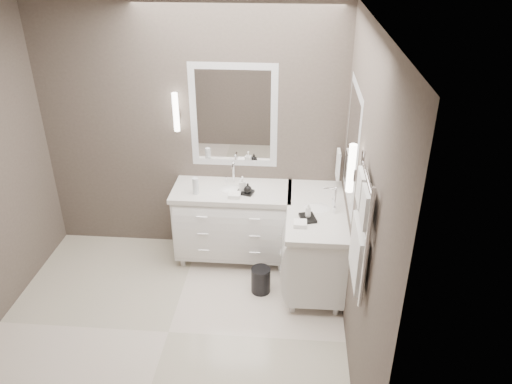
# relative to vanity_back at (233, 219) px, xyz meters

# --- Properties ---
(floor) EXTENTS (3.20, 3.00, 0.01)m
(floor) POSITION_rel_vanity_back_xyz_m (-0.45, -1.23, -0.49)
(floor) COLOR silver
(floor) RESTS_ON ground
(ceiling) EXTENTS (3.20, 3.00, 0.01)m
(ceiling) POSITION_rel_vanity_back_xyz_m (-0.45, -1.23, 2.22)
(ceiling) COLOR white
(ceiling) RESTS_ON wall_back
(wall_back) EXTENTS (3.20, 0.01, 2.70)m
(wall_back) POSITION_rel_vanity_back_xyz_m (-0.45, 0.28, 0.86)
(wall_back) COLOR #534942
(wall_back) RESTS_ON floor
(wall_front) EXTENTS (3.20, 0.01, 2.70)m
(wall_front) POSITION_rel_vanity_back_xyz_m (-0.45, -2.73, 0.86)
(wall_front) COLOR #534942
(wall_front) RESTS_ON floor
(wall_right) EXTENTS (0.01, 3.00, 2.70)m
(wall_right) POSITION_rel_vanity_back_xyz_m (1.15, -1.23, 0.86)
(wall_right) COLOR #534942
(wall_right) RESTS_ON floor
(vanity_back) EXTENTS (1.24, 0.59, 0.97)m
(vanity_back) POSITION_rel_vanity_back_xyz_m (0.00, 0.00, 0.00)
(vanity_back) COLOR white
(vanity_back) RESTS_ON floor
(vanity_right) EXTENTS (0.59, 1.24, 0.97)m
(vanity_right) POSITION_rel_vanity_back_xyz_m (0.88, -0.33, 0.00)
(vanity_right) COLOR white
(vanity_right) RESTS_ON floor
(mirror_back) EXTENTS (0.90, 0.02, 1.10)m
(mirror_back) POSITION_rel_vanity_back_xyz_m (-0.00, 0.26, 1.06)
(mirror_back) COLOR white
(mirror_back) RESTS_ON wall_back
(mirror_right) EXTENTS (0.02, 0.90, 1.10)m
(mirror_right) POSITION_rel_vanity_back_xyz_m (1.14, -0.43, 1.06)
(mirror_right) COLOR white
(mirror_right) RESTS_ON wall_right
(sconce_back) EXTENTS (0.06, 0.06, 0.40)m
(sconce_back) POSITION_rel_vanity_back_xyz_m (-0.58, 0.20, 1.11)
(sconce_back) COLOR white
(sconce_back) RESTS_ON wall_back
(sconce_right) EXTENTS (0.06, 0.06, 0.40)m
(sconce_right) POSITION_rel_vanity_back_xyz_m (1.08, -1.01, 1.11)
(sconce_right) COLOR white
(sconce_right) RESTS_ON wall_right
(towel_bar_corner) EXTENTS (0.03, 0.22, 0.30)m
(towel_bar_corner) POSITION_rel_vanity_back_xyz_m (1.09, 0.13, 0.63)
(towel_bar_corner) COLOR white
(towel_bar_corner) RESTS_ON wall_right
(towel_ladder) EXTENTS (0.06, 0.58, 0.90)m
(towel_ladder) POSITION_rel_vanity_back_xyz_m (1.10, -1.63, 0.91)
(towel_ladder) COLOR white
(towel_ladder) RESTS_ON wall_right
(waste_bin) EXTENTS (0.24, 0.24, 0.27)m
(waste_bin) POSITION_rel_vanity_back_xyz_m (0.35, -0.58, -0.35)
(waste_bin) COLOR black
(waste_bin) RESTS_ON floor
(amenity_tray_back) EXTENTS (0.19, 0.16, 0.02)m
(amenity_tray_back) POSITION_rel_vanity_back_xyz_m (0.15, -0.08, 0.38)
(amenity_tray_back) COLOR black
(amenity_tray_back) RESTS_ON vanity_back
(amenity_tray_right) EXTENTS (0.17, 0.21, 0.03)m
(amenity_tray_right) POSITION_rel_vanity_back_xyz_m (0.78, -0.55, 0.38)
(amenity_tray_right) COLOR black
(amenity_tray_right) RESTS_ON vanity_right
(water_bottle) EXTENTS (0.08, 0.08, 0.18)m
(water_bottle) POSITION_rel_vanity_back_xyz_m (-0.35, -0.13, 0.45)
(water_bottle) COLOR silver
(water_bottle) RESTS_ON vanity_back
(soap_bottle_a) EXTENTS (0.08, 0.08, 0.15)m
(soap_bottle_a) POSITION_rel_vanity_back_xyz_m (0.12, -0.06, 0.46)
(soap_bottle_a) COLOR white
(soap_bottle_a) RESTS_ON amenity_tray_back
(soap_bottle_b) EXTENTS (0.09, 0.09, 0.10)m
(soap_bottle_b) POSITION_rel_vanity_back_xyz_m (0.18, -0.11, 0.44)
(soap_bottle_b) COLOR black
(soap_bottle_b) RESTS_ON amenity_tray_back
(soap_bottle_c) EXTENTS (0.06, 0.06, 0.14)m
(soap_bottle_c) POSITION_rel_vanity_back_xyz_m (0.78, -0.55, 0.46)
(soap_bottle_c) COLOR white
(soap_bottle_c) RESTS_ON amenity_tray_right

